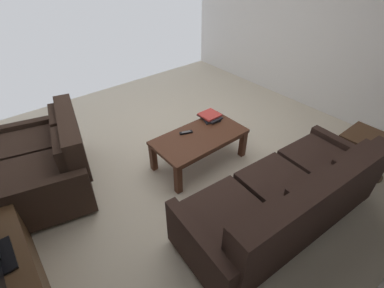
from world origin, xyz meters
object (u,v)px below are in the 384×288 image
at_px(loveseat_near, 48,162).
at_px(sofa_main, 288,200).
at_px(tv_stand, 11,277).
at_px(tv_remote, 186,132).
at_px(coffee_table, 200,140).
at_px(book_stack, 210,116).
at_px(end_table, 366,144).

bearing_deg(loveseat_near, sofa_main, 128.19).
distance_m(tv_stand, tv_remote, 2.15).
bearing_deg(coffee_table, sofa_main, 90.23).
distance_m(loveseat_near, tv_stand, 1.24).
bearing_deg(tv_stand, book_stack, -167.57).
xyz_separation_m(sofa_main, loveseat_near, (1.56, -1.99, 0.00)).
bearing_deg(sofa_main, tv_remote, -85.92).
xyz_separation_m(tv_stand, tv_remote, (-2.09, -0.48, 0.18)).
height_order(sofa_main, coffee_table, sofa_main).
xyz_separation_m(book_stack, tv_remote, (0.46, 0.08, -0.02)).
xyz_separation_m(coffee_table, tv_stand, (2.18, 0.34, -0.11)).
relative_size(loveseat_near, end_table, 2.60).
distance_m(loveseat_near, end_table, 3.54).
relative_size(coffee_table, book_stack, 3.64).
xyz_separation_m(loveseat_near, book_stack, (-1.92, 0.51, 0.09)).
xyz_separation_m(sofa_main, tv_remote, (0.10, -1.40, 0.07)).
distance_m(sofa_main, tv_stand, 2.37).
distance_m(coffee_table, end_table, 1.89).
bearing_deg(tv_remote, coffee_table, 123.37).
relative_size(sofa_main, tv_stand, 1.74).
relative_size(sofa_main, tv_remote, 12.85).
relative_size(loveseat_near, book_stack, 4.68).
xyz_separation_m(end_table, tv_stand, (3.48, -1.03, -0.22)).
xyz_separation_m(sofa_main, coffee_table, (0.01, -1.26, -0.01)).
bearing_deg(loveseat_near, tv_stand, 59.76).
height_order(tv_stand, book_stack, tv_stand).
bearing_deg(end_table, book_stack, -59.45).
height_order(sofa_main, loveseat_near, loveseat_near).
bearing_deg(coffee_table, loveseat_near, -25.07).
relative_size(tv_stand, tv_remote, 7.37).
height_order(sofa_main, tv_stand, sofa_main).
relative_size(tv_stand, book_stack, 3.91).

